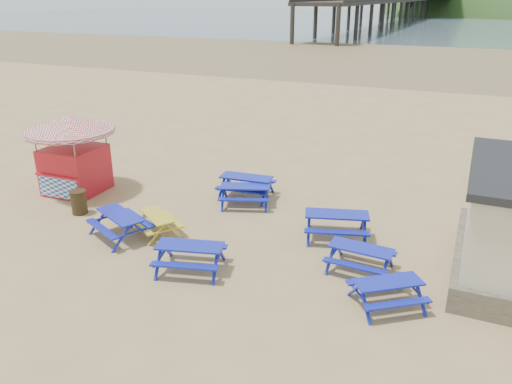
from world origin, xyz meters
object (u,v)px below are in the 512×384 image
at_px(picnic_table_blue_b, 246,187).
at_px(litter_bin, 79,202).
at_px(picnic_table_yellow, 157,224).
at_px(picnic_table_blue_a, 245,195).
at_px(ice_cream_kiosk, 72,144).

bearing_deg(picnic_table_blue_b, litter_bin, -146.45).
xyz_separation_m(picnic_table_yellow, litter_bin, (-3.49, 0.22, 0.11)).
distance_m(picnic_table_blue_a, ice_cream_kiosk, 7.03).
relative_size(picnic_table_yellow, litter_bin, 2.31).
xyz_separation_m(picnic_table_blue_a, litter_bin, (-5.10, -3.11, 0.05)).
distance_m(ice_cream_kiosk, litter_bin, 2.77).
height_order(picnic_table_blue_a, picnic_table_blue_b, picnic_table_blue_b).
distance_m(picnic_table_blue_a, litter_bin, 5.97).
bearing_deg(picnic_table_blue_a, litter_bin, -169.26).
bearing_deg(litter_bin, ice_cream_kiosk, 133.95).
bearing_deg(litter_bin, picnic_table_blue_b, 38.99).
height_order(picnic_table_yellow, ice_cream_kiosk, ice_cream_kiosk).
distance_m(picnic_table_blue_b, litter_bin, 6.16).
height_order(picnic_table_blue_b, ice_cream_kiosk, ice_cream_kiosk).
relative_size(picnic_table_blue_b, litter_bin, 2.46).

